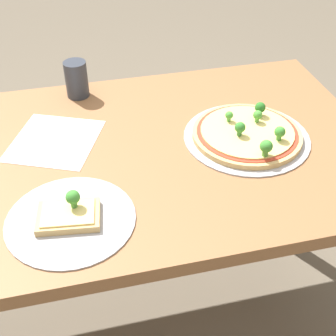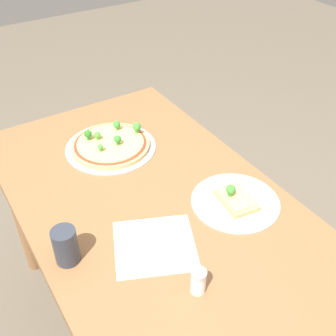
{
  "view_description": "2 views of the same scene",
  "coord_description": "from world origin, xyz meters",
  "px_view_note": "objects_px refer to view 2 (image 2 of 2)",
  "views": [
    {
      "loc": [
        -0.07,
        -0.93,
        1.42
      ],
      "look_at": [
        0.13,
        -0.11,
        0.74
      ],
      "focal_mm": 50.0,
      "sensor_mm": 36.0,
      "label": 1
    },
    {
      "loc": [
        -0.8,
        0.47,
        1.6
      ],
      "look_at": [
        0.13,
        -0.11,
        0.74
      ],
      "focal_mm": 45.0,
      "sensor_mm": 36.0,
      "label": 2
    }
  ],
  "objects_px": {
    "pizza_tray_whole": "(111,144)",
    "condiment_shaker": "(198,281)",
    "dining_table": "(160,229)",
    "drinking_cup": "(66,246)",
    "pizza_tray_slice": "(235,200)"
  },
  "relations": [
    {
      "from": "dining_table",
      "to": "pizza_tray_slice",
      "type": "xyz_separation_m",
      "value": [
        -0.1,
        -0.21,
        0.1
      ]
    },
    {
      "from": "dining_table",
      "to": "drinking_cup",
      "type": "height_order",
      "value": "drinking_cup"
    },
    {
      "from": "dining_table",
      "to": "pizza_tray_whole",
      "type": "distance_m",
      "value": 0.38
    },
    {
      "from": "pizza_tray_whole",
      "to": "condiment_shaker",
      "type": "xyz_separation_m",
      "value": [
        -0.67,
        0.09,
        0.02
      ]
    },
    {
      "from": "pizza_tray_whole",
      "to": "condiment_shaker",
      "type": "height_order",
      "value": "condiment_shaker"
    },
    {
      "from": "dining_table",
      "to": "pizza_tray_slice",
      "type": "height_order",
      "value": "pizza_tray_slice"
    },
    {
      "from": "pizza_tray_whole",
      "to": "drinking_cup",
      "type": "distance_m",
      "value": 0.52
    },
    {
      "from": "dining_table",
      "to": "pizza_tray_slice",
      "type": "bearing_deg",
      "value": -115.98
    },
    {
      "from": "dining_table",
      "to": "condiment_shaker",
      "type": "relative_size",
      "value": 19.39
    },
    {
      "from": "drinking_cup",
      "to": "condiment_shaker",
      "type": "distance_m",
      "value": 0.35
    },
    {
      "from": "pizza_tray_whole",
      "to": "condiment_shaker",
      "type": "bearing_deg",
      "value": 172.46
    },
    {
      "from": "pizza_tray_whole",
      "to": "condiment_shaker",
      "type": "distance_m",
      "value": 0.67
    },
    {
      "from": "pizza_tray_whole",
      "to": "pizza_tray_slice",
      "type": "relative_size",
      "value": 1.19
    },
    {
      "from": "condiment_shaker",
      "to": "drinking_cup",
      "type": "bearing_deg",
      "value": 41.84
    },
    {
      "from": "pizza_tray_whole",
      "to": "pizza_tray_slice",
      "type": "height_order",
      "value": "pizza_tray_whole"
    }
  ]
}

